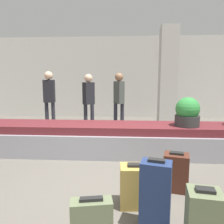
{
  "coord_description": "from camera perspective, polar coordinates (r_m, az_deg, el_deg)",
  "views": [
    {
      "loc": [
        0.29,
        -2.9,
        1.54
      ],
      "look_at": [
        0.0,
        1.52,
        0.87
      ],
      "focal_mm": 35.0,
      "sensor_mm": 36.0,
      "label": 1
    }
  ],
  "objects": [
    {
      "name": "traveler_1",
      "position": [
        6.45,
        -6.12,
        3.8
      ],
      "size": [
        0.35,
        0.36,
        1.69
      ],
      "rotation": [
        0.0,
        0.0,
        -2.32
      ],
      "color": "#282833",
      "rests_on": "ground_plane"
    },
    {
      "name": "carousel",
      "position": [
        4.6,
        0.0,
        -7.07
      ],
      "size": [
        8.94,
        0.99,
        0.62
      ],
      "color": "gray",
      "rests_on": "ground_plane"
    },
    {
      "name": "suitcase_5",
      "position": [
        2.25,
        -5.31,
        -26.98
      ],
      "size": [
        0.4,
        0.23,
        0.49
      ],
      "rotation": [
        0.0,
        0.0,
        0.18
      ],
      "color": "#5B6647",
      "rests_on": "ground_plane"
    },
    {
      "name": "potted_plant_1",
      "position": [
        4.53,
        19.09,
        -0.2
      ],
      "size": [
        0.47,
        0.47,
        0.57
      ],
      "color": "#2D2D2D",
      "rests_on": "carousel"
    },
    {
      "name": "suitcase_4",
      "position": [
        3.27,
        16.34,
        -14.79
      ],
      "size": [
        0.39,
        0.33,
        0.55
      ],
      "rotation": [
        0.0,
        0.0,
        -0.24
      ],
      "color": "#472319",
      "rests_on": "ground_plane"
    },
    {
      "name": "back_wall",
      "position": [
        8.85,
        1.87,
        8.97
      ],
      "size": [
        18.0,
        0.06,
        3.2
      ],
      "color": "beige",
      "rests_on": "ground_plane"
    },
    {
      "name": "suitcase_3",
      "position": [
        2.42,
        11.27,
        -20.64
      ],
      "size": [
        0.35,
        0.28,
        0.76
      ],
      "rotation": [
        0.0,
        0.0,
        -0.25
      ],
      "color": "navy",
      "rests_on": "ground_plane"
    },
    {
      "name": "traveler_2",
      "position": [
        6.81,
        -16.07,
        4.28
      ],
      "size": [
        0.33,
        0.25,
        1.77
      ],
      "rotation": [
        0.0,
        0.0,
        -3.08
      ],
      "color": "#282833",
      "rests_on": "ground_plane"
    },
    {
      "name": "ground_plane",
      "position": [
        3.3,
        -1.81,
        -19.27
      ],
      "size": [
        18.0,
        18.0,
        0.0
      ],
      "primitive_type": "plane",
      "color": "#59544C"
    },
    {
      "name": "suitcase_2",
      "position": [
        2.82,
        6.33,
        -18.59
      ],
      "size": [
        0.4,
        0.3,
        0.54
      ],
      "rotation": [
        0.0,
        0.0,
        0.05
      ],
      "color": "#A3843D",
      "rests_on": "ground_plane"
    },
    {
      "name": "pillar",
      "position": [
        7.37,
        14.35,
        8.78
      ],
      "size": [
        0.54,
        0.54,
        3.2
      ],
      "color": "beige",
      "rests_on": "ground_plane"
    },
    {
      "name": "suitcase_1",
      "position": [
        2.3,
        22.71,
        -24.96
      ],
      "size": [
        0.32,
        0.3,
        0.61
      ],
      "rotation": [
        0.0,
        0.0,
        -0.14
      ],
      "color": "#5B6647",
      "rests_on": "ground_plane"
    },
    {
      "name": "traveler_0",
      "position": [
        6.43,
        1.82,
        4.06
      ],
      "size": [
        0.33,
        0.37,
        1.72
      ],
      "rotation": [
        0.0,
        0.0,
        -0.96
      ],
      "color": "#282833",
      "rests_on": "ground_plane"
    }
  ]
}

